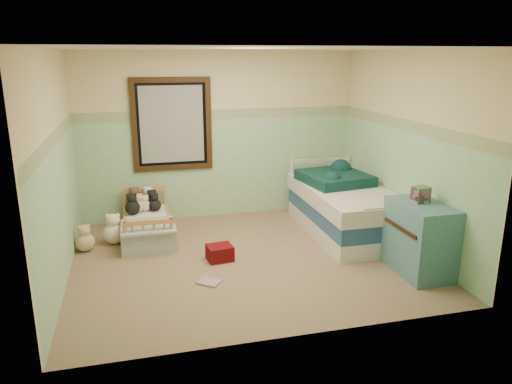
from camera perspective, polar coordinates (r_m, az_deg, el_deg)
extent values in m
cube|color=#83684D|center=(6.12, -1.08, -7.81)|extent=(4.20, 3.60, 0.02)
cube|color=silver|center=(5.62, -1.22, 16.49)|extent=(4.20, 3.60, 0.02)
cube|color=beige|center=(7.47, -4.34, 6.55)|extent=(4.20, 0.04, 2.50)
cube|color=beige|center=(4.06, 4.70, -1.29)|extent=(4.20, 0.04, 2.50)
cube|color=beige|center=(5.65, -22.36, 2.43)|extent=(0.04, 3.60, 2.50)
cube|color=beige|center=(6.54, 17.14, 4.58)|extent=(0.04, 3.60, 2.50)
cube|color=#7BBF7D|center=(7.55, -4.24, 2.79)|extent=(4.20, 0.01, 1.50)
cube|color=#446548|center=(7.41, -4.37, 9.01)|extent=(4.20, 0.01, 0.15)
cube|color=black|center=(7.32, -9.77, 7.76)|extent=(1.16, 0.06, 1.36)
cube|color=#BCBCB8|center=(7.33, -9.77, 7.77)|extent=(0.92, 0.01, 1.12)
cube|color=#BC7F4D|center=(6.93, -12.50, -4.53)|extent=(0.63, 1.26, 0.16)
cube|color=silver|center=(6.88, -12.57, -3.42)|extent=(0.58, 1.21, 0.12)
cube|color=#6C91C9|center=(6.49, -12.47, -3.91)|extent=(0.69, 0.63, 0.03)
sphere|color=brown|center=(7.31, -13.97, -1.02)|extent=(0.21, 0.21, 0.21)
sphere|color=silver|center=(7.31, -12.41, -0.92)|extent=(0.21, 0.21, 0.21)
sphere|color=beige|center=(7.10, -13.53, -1.59)|extent=(0.19, 0.19, 0.19)
sphere|color=black|center=(7.11, -11.68, -1.51)|extent=(0.17, 0.17, 0.17)
sphere|color=#FEE8CB|center=(6.79, -16.22, -4.67)|extent=(0.28, 0.28, 0.28)
sphere|color=beige|center=(6.66, -19.27, -5.55)|extent=(0.24, 0.24, 0.24)
cube|color=white|center=(7.04, 10.26, -3.82)|extent=(1.00, 2.01, 0.22)
cube|color=navy|center=(6.97, 10.35, -2.12)|extent=(1.00, 2.01, 0.22)
cube|color=silver|center=(6.91, 10.43, -0.38)|extent=(1.04, 2.05, 0.22)
cube|color=#0B3232|center=(7.11, 9.14, 1.64)|extent=(0.97, 1.02, 0.14)
cube|color=#406A7D|center=(5.91, 18.57, -5.14)|extent=(0.52, 0.82, 0.82)
cube|color=#4F3430|center=(5.82, 18.63, -0.28)|extent=(0.20, 0.18, 0.18)
cube|color=#A50D15|center=(6.06, -4.24, -7.07)|extent=(0.33, 0.30, 0.19)
cube|color=gold|center=(5.52, -5.48, -10.38)|extent=(0.31, 0.30, 0.02)
sphere|color=black|center=(7.23, -11.99, -1.16)|extent=(0.19, 0.19, 0.19)
sphere|color=black|center=(7.02, -14.20, -1.76)|extent=(0.21, 0.21, 0.21)
sphere|color=#FEE8CB|center=(7.14, -12.77, -1.55)|extent=(0.16, 0.16, 0.16)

